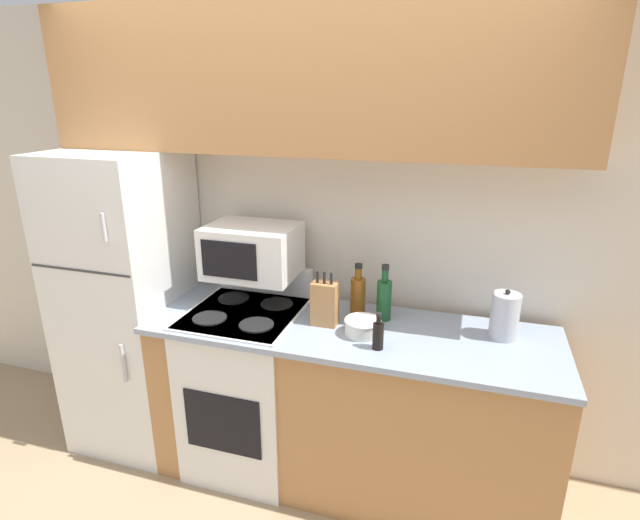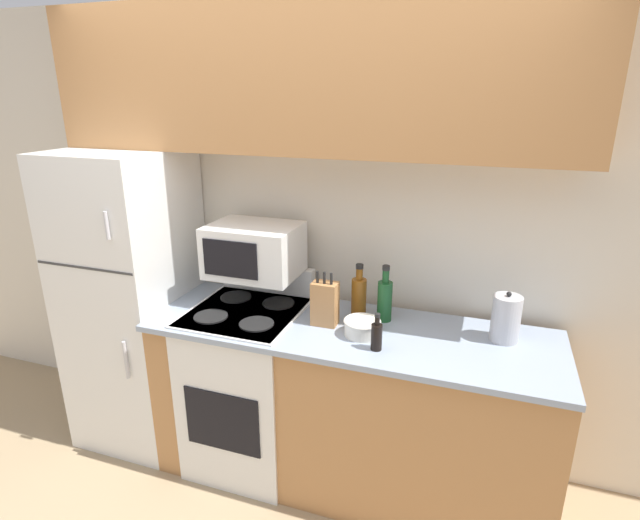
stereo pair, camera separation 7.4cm
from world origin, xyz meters
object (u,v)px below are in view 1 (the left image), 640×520
at_px(stove, 249,385).
at_px(bottle_wine_green, 384,298).
at_px(bowl, 363,326).
at_px(bottle_soy_sauce, 378,335).
at_px(microwave, 252,251).
at_px(bottle_whiskey, 358,294).
at_px(knife_block, 325,303).
at_px(refrigerator, 129,302).
at_px(kettle, 505,316).

relative_size(stove, bottle_wine_green, 3.70).
height_order(bowl, bottle_soy_sauce, bottle_soy_sauce).
bearing_deg(stove, bottle_soy_sauce, -12.88).
relative_size(microwave, bottle_whiskey, 1.71).
height_order(knife_block, bottle_soy_sauce, knife_block).
bearing_deg(microwave, bottle_soy_sauce, -21.37).
bearing_deg(refrigerator, bottle_wine_green, 4.26).
height_order(knife_block, bottle_whiskey, knife_block).
bearing_deg(microwave, knife_block, -15.39).
distance_m(bottle_whiskey, kettle, 0.74).
height_order(microwave, bowl, microwave).
relative_size(bottle_wine_green, kettle, 1.20).
xyz_separation_m(stove, knife_block, (0.45, -0.00, 0.56)).
distance_m(knife_block, bottle_wine_green, 0.31).
bearing_deg(bowl, bottle_soy_sauce, -50.11).
bearing_deg(refrigerator, knife_block, -1.65).
xyz_separation_m(refrigerator, bottle_whiskey, (1.35, 0.14, 0.16)).
height_order(bowl, bottle_whiskey, bottle_whiskey).
xyz_separation_m(microwave, bottle_whiskey, (0.58, 0.05, -0.20)).
xyz_separation_m(bottle_wine_green, bottle_whiskey, (-0.15, 0.03, -0.01)).
xyz_separation_m(refrigerator, microwave, (0.77, 0.09, 0.37)).
bearing_deg(knife_block, stove, 179.88).
relative_size(microwave, kettle, 1.92).
bearing_deg(bottle_soy_sauce, kettle, 27.58).
xyz_separation_m(knife_block, kettle, (0.86, 0.12, -0.00)).
bearing_deg(bottle_soy_sauce, bottle_wine_green, 95.88).
bearing_deg(refrigerator, microwave, 6.53).
relative_size(refrigerator, knife_block, 6.18).
xyz_separation_m(bowl, bottle_wine_green, (0.07, 0.20, 0.07)).
distance_m(refrigerator, microwave, 0.86).
xyz_separation_m(stove, bottle_soy_sauce, (0.76, -0.17, 0.52)).
distance_m(stove, bottle_soy_sauce, 0.94).
height_order(refrigerator, bottle_soy_sauce, refrigerator).
bearing_deg(kettle, knife_block, -172.27).
distance_m(bottle_wine_green, kettle, 0.59).
bearing_deg(bottle_wine_green, knife_block, -152.07).
relative_size(bottle_soy_sauce, kettle, 0.72).
relative_size(bottle_wine_green, bottle_soy_sauce, 1.67).
bearing_deg(bottle_soy_sauce, microwave, 158.63).
distance_m(microwave, bottle_wine_green, 0.75).
relative_size(refrigerator, kettle, 7.08).
bearing_deg(bottle_wine_green, refrigerator, -175.74).
height_order(bottle_whiskey, bottle_soy_sauce, bottle_whiskey).
height_order(refrigerator, bottle_wine_green, refrigerator).
relative_size(knife_block, bottle_wine_green, 0.95).
relative_size(microwave, bowl, 2.62).
bearing_deg(bottle_whiskey, bottle_soy_sauce, -63.01).
xyz_separation_m(microwave, knife_block, (0.45, -0.12, -0.20)).
xyz_separation_m(bowl, kettle, (0.65, 0.17, 0.07)).
relative_size(microwave, knife_block, 1.68).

